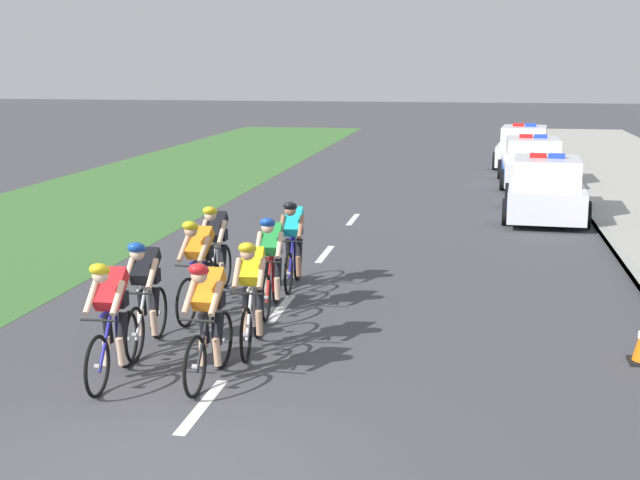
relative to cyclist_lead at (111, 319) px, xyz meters
The scene contains 14 objects.
kerb_edge 13.62m from the cyclist_lead, 58.81° to the left, with size 0.16×60.00×0.13m, color #9E9E99.
grass_verge 13.11m from the cyclist_lead, 117.22° to the left, with size 7.00×60.00×0.01m, color #3D7033.
lane_markings_centre 3.77m from the cyclist_lead, 69.70° to the left, with size 0.14×17.60×0.01m.
cyclist_lead is the anchor object (origin of this frame).
cyclist_second 1.15m from the cyclist_lead, ahead, with size 0.42×1.72×1.56m.
cyclist_third 1.19m from the cyclist_lead, 91.67° to the left, with size 0.43×1.72×1.56m.
cyclist_fourth 1.96m from the cyclist_lead, 46.86° to the left, with size 0.44×1.72×1.56m.
cyclist_fifth 2.77m from the cyclist_lead, 86.05° to the left, with size 0.44×1.72×1.56m.
cyclist_sixth 3.43m from the cyclist_lead, 69.91° to the left, with size 0.44×1.72×1.56m.
cyclist_seventh 4.06m from the cyclist_lead, 89.20° to the left, with size 0.42×1.72×1.56m.
cyclist_eighth 4.90m from the cyclist_lead, 75.84° to the left, with size 0.43×1.72×1.56m.
police_car_nearest 13.98m from the cyclist_lead, 64.97° to the left, with size 2.17×4.49×1.59m.
police_car_second 19.47m from the cyclist_lead, 72.31° to the left, with size 2.01×4.40×1.59m.
police_car_third 24.40m from the cyclist_lead, 75.98° to the left, with size 2.30×4.54×1.59m.
Camera 1 is at (2.91, -6.93, 3.75)m, focal length 48.85 mm.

